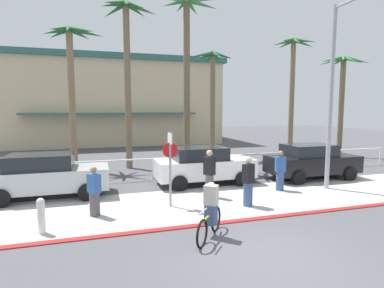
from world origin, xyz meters
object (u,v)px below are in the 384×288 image
pedestrian_0 (209,175)px  pedestrian_1 (248,183)px  bollard_1 (41,216)px  palm_tree_6 (343,80)px  pedestrian_2 (280,172)px  stop_sign_bike_lane (170,159)px  palm_tree_5 (293,71)px  palm_tree_4 (212,78)px  car_black_3 (311,161)px  streetlight_curb (335,87)px  pedestrian_3 (94,194)px  car_white_2 (204,165)px  cyclist_yellow_0 (210,212)px  palm_tree_3 (187,47)px  car_silver_1 (47,175)px  palm_tree_2 (127,46)px  palm_tree_1 (71,63)px

pedestrian_0 → pedestrian_1: size_ratio=1.04×
bollard_1 → palm_tree_6: palm_tree_6 is taller
pedestrian_2 → pedestrian_1: bearing=-146.2°
stop_sign_bike_lane → palm_tree_5: palm_tree_5 is taller
stop_sign_bike_lane → palm_tree_4: palm_tree_4 is taller
car_black_3 → streetlight_curb: bearing=-106.8°
pedestrian_2 → pedestrian_3: bearing=-172.3°
pedestrian_1 → bollard_1: bearing=-175.1°
car_white_2 → pedestrian_2: car_white_2 is taller
palm_tree_4 → car_white_2: 8.72m
pedestrian_0 → pedestrian_2: (3.13, 0.06, -0.08)m
cyclist_yellow_0 → car_black_3: bearing=35.5°
palm_tree_6 → pedestrian_1: bearing=-143.6°
bollard_1 → palm_tree_4: 14.93m
palm_tree_3 → car_silver_1: bearing=-147.7°
stop_sign_bike_lane → palm_tree_4: bearing=61.9°
cyclist_yellow_0 → pedestrian_2: size_ratio=0.89×
stop_sign_bike_lane → palm_tree_2: 9.23m
streetlight_curb → pedestrian_3: (-9.40, -0.47, -3.55)m
palm_tree_1 → car_black_3: (11.14, -6.03, -5.04)m
pedestrian_0 → pedestrian_2: pedestrian_0 is taller
streetlight_curb → palm_tree_6: 10.70m
palm_tree_4 → car_silver_1: (-9.36, -7.13, -4.60)m
palm_tree_1 → car_white_2: (5.79, -5.52, -5.04)m
palm_tree_1 → car_silver_1: (-0.63, -5.85, -5.04)m
palm_tree_1 → palm_tree_5: 15.05m
stop_sign_bike_lane → pedestrian_1: size_ratio=1.46×
car_silver_1 → stop_sign_bike_lane: bearing=-29.9°
palm_tree_4 → car_silver_1: 12.63m
palm_tree_2 → pedestrian_1: palm_tree_2 is taller
streetlight_curb → pedestrian_0: bearing=175.0°
bollard_1 → palm_tree_6: (18.15, 9.18, 4.92)m
palm_tree_4 → pedestrian_0: 10.57m
stop_sign_bike_lane → car_white_2: (2.16, 2.77, -0.81)m
palm_tree_2 → cyclist_yellow_0: size_ratio=6.17×
palm_tree_2 → pedestrian_3: 10.11m
palm_tree_6 → pedestrian_0: bearing=-150.3°
palm_tree_1 → pedestrian_0: palm_tree_1 is taller
car_white_2 → pedestrian_3: 5.54m
palm_tree_5 → cyclist_yellow_0: (-10.93, -12.38, -5.48)m
pedestrian_1 → pedestrian_2: 2.69m
palm_tree_6 → palm_tree_5: bearing=150.0°
cyclist_yellow_0 → palm_tree_2: bearing=96.1°
palm_tree_3 → car_black_3: (4.97, -4.47, -5.96)m
palm_tree_1 → palm_tree_3: bearing=-14.2°
car_white_2 → pedestrian_1: bearing=-83.2°
stop_sign_bike_lane → palm_tree_4: (5.12, 9.57, 3.79)m
palm_tree_2 → car_silver_1: bearing=-124.6°
palm_tree_4 → pedestrian_2: (-0.30, -8.81, -4.70)m
car_silver_1 → pedestrian_2: bearing=-10.5°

